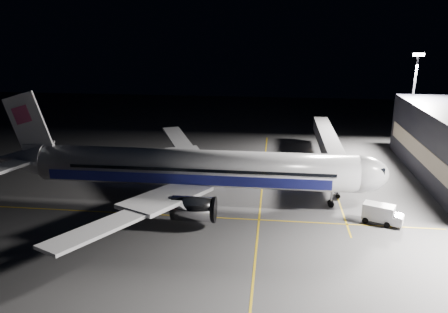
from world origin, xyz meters
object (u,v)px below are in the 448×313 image
baggage_tug (223,167)px  airliner (189,168)px  floodlight_mast_north (413,94)px  safety_cone_a (205,171)px  safety_cone_b (193,178)px  service_truck (382,214)px  safety_cone_c (234,171)px  jet_bridge (329,145)px

baggage_tug → airliner: bearing=-89.7°
airliner → floodlight_mast_north: (41.08, 31.99, 7.21)m
airliner → baggage_tug: airliner is taller
safety_cone_a → safety_cone_b: safety_cone_b is taller
airliner → safety_cone_b: airliner is taller
floodlight_mast_north → baggage_tug: 43.17m
service_truck → safety_cone_c: (-22.13, 19.16, -1.17)m
floodlight_mast_north → service_truck: floodlight_mast_north is taller
floodlight_mast_north → safety_cone_c: floodlight_mast_north is taller
jet_bridge → safety_cone_c: 18.37m
jet_bridge → safety_cone_b: (-24.21, -8.90, -4.31)m
airliner → baggage_tug: 15.09m
safety_cone_b → safety_cone_c: size_ratio=1.02×
baggage_tug → safety_cone_c: size_ratio=5.85×
jet_bridge → safety_cone_b: size_ratio=62.79×
service_truck → safety_cone_a: size_ratio=10.40×
jet_bridge → safety_cone_b: 26.16m
baggage_tug → safety_cone_b: baggage_tug is taller
service_truck → jet_bridge: bearing=124.6°
airliner → safety_cone_b: (-1.14, 9.16, -4.89)m
floodlight_mast_north → safety_cone_b: 49.49m
service_truck → safety_cone_c: 29.29m
jet_bridge → floodlight_mast_north: bearing=37.7°
safety_cone_a → safety_cone_c: 5.47m
service_truck → safety_cone_b: size_ratio=10.30×
jet_bridge → service_truck: size_ratio=6.09×
floodlight_mast_north → airliner: bearing=-142.1°
airliner → baggage_tug: (3.52, 14.04, -4.26)m
safety_cone_b → jet_bridge: bearing=20.2°
floodlight_mast_north → safety_cone_a: 46.51m
airliner → safety_cone_b: size_ratio=112.22×
airliner → jet_bridge: bearing=38.0°
safety_cone_b → safety_cone_c: safety_cone_b is taller
baggage_tug → safety_cone_a: (-3.25, -0.82, -0.63)m
safety_cone_a → safety_cone_b: (-1.41, -4.07, 0.00)m
airliner → safety_cone_a: (0.27, 13.22, -4.89)m
airliner → safety_cone_c: size_ratio=114.55×
service_truck → safety_cone_a: (-27.54, 18.38, -1.17)m
jet_bridge → floodlight_mast_north: size_ratio=1.66×
floodlight_mast_north → safety_cone_a: (-40.80, -18.76, -12.10)m
service_truck → safety_cone_c: bearing=162.2°
floodlight_mast_north → safety_cone_b: bearing=-151.6°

